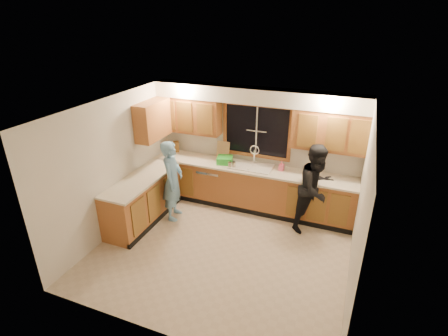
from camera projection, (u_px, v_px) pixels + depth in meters
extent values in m
plane|color=#C1AD94|center=(222.00, 250.00, 6.12)|extent=(4.20, 4.20, 0.00)
plane|color=silver|center=(221.00, 110.00, 5.08)|extent=(4.20, 4.20, 0.00)
plane|color=beige|center=(256.00, 147.00, 7.21)|extent=(4.20, 0.00, 4.20)
plane|color=beige|center=(114.00, 166.00, 6.31)|extent=(0.00, 3.80, 3.80)
plane|color=beige|center=(360.00, 212.00, 4.89)|extent=(0.00, 3.80, 3.80)
cube|color=#A76130|center=(250.00, 188.00, 7.29)|extent=(4.20, 0.60, 0.88)
cube|color=#A76130|center=(143.00, 200.00, 6.84)|extent=(0.60, 1.90, 0.88)
cube|color=beige|center=(251.00, 168.00, 7.08)|extent=(4.20, 0.63, 0.04)
cube|color=beige|center=(142.00, 179.00, 6.64)|extent=(0.63, 1.90, 0.04)
cube|color=#A76130|center=(190.00, 115.00, 7.31)|extent=(1.35, 0.33, 0.75)
cube|color=#A76130|center=(330.00, 131.00, 6.35)|extent=(1.35, 0.33, 0.75)
cube|color=#A76130|center=(153.00, 120.00, 6.96)|extent=(0.33, 0.90, 0.75)
cube|color=white|center=(256.00, 96.00, 6.60)|extent=(4.20, 0.35, 0.30)
cube|color=black|center=(257.00, 131.00, 7.06)|extent=(1.30, 0.01, 1.00)
cube|color=#A76130|center=(258.00, 105.00, 6.83)|extent=(1.44, 0.03, 0.07)
cube|color=#A76130|center=(256.00, 155.00, 7.27)|extent=(1.44, 0.03, 0.07)
cube|color=#A76130|center=(225.00, 127.00, 7.28)|extent=(0.07, 0.03, 1.00)
cube|color=#A76130|center=(290.00, 135.00, 6.82)|extent=(0.07, 0.03, 1.00)
cube|color=white|center=(251.00, 167.00, 7.08)|extent=(0.86, 0.52, 0.03)
cube|color=white|center=(241.00, 169.00, 7.19)|extent=(0.38, 0.42, 0.18)
cube|color=white|center=(261.00, 172.00, 7.05)|extent=(0.38, 0.42, 0.18)
cylinder|color=white|center=(254.00, 156.00, 7.19)|extent=(0.04, 0.04, 0.28)
torus|color=white|center=(255.00, 150.00, 7.13)|extent=(0.21, 0.03, 0.21)
cube|color=silver|center=(213.00, 183.00, 7.58)|extent=(0.60, 0.56, 0.82)
cube|color=silver|center=(126.00, 214.00, 6.35)|extent=(0.58, 0.75, 0.90)
imported|color=#6A9FC8|center=(173.00, 181.00, 6.77)|extent=(0.51, 0.66, 1.62)
imported|color=black|center=(316.00, 188.00, 6.39)|extent=(1.00, 1.04, 1.70)
cube|color=olive|center=(176.00, 147.00, 7.80)|extent=(0.17, 0.16, 0.24)
cube|color=tan|center=(223.00, 150.00, 7.43)|extent=(0.28, 0.10, 0.37)
cube|color=green|center=(225.00, 160.00, 7.24)|extent=(0.36, 0.34, 0.14)
imported|color=#F75E82|center=(282.00, 166.00, 6.90)|extent=(0.10, 0.11, 0.20)
imported|color=silver|center=(311.00, 175.00, 6.70)|extent=(0.21, 0.21, 0.05)
cylinder|color=#BBAA90|center=(230.00, 165.00, 7.02)|extent=(0.07, 0.07, 0.13)
cylinder|color=#BBAA90|center=(234.00, 165.00, 7.04)|extent=(0.08, 0.08, 0.13)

